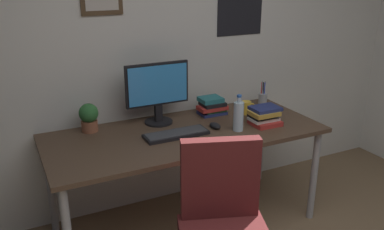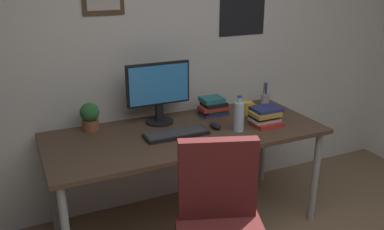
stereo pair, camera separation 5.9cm
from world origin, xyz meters
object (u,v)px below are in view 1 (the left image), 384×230
object	(u,v)px
keyboard	(176,134)
monitor	(158,91)
coffee_mug_near	(247,108)
water_bottle	(238,116)
potted_plant	(89,117)
office_chair	(224,223)
computer_mouse	(215,125)
book_stack_left	(264,116)
pen_cup	(263,99)
book_stack_right	(212,106)

from	to	relation	value
keyboard	monitor	bearing A→B (deg)	92.78
keyboard	coffee_mug_near	xyz separation A→B (m)	(0.66, 0.16, 0.04)
water_bottle	potted_plant	world-z (taller)	water_bottle
office_chair	water_bottle	xyz separation A→B (m)	(0.48, 0.64, 0.31)
computer_mouse	book_stack_left	distance (m)	0.36
office_chair	pen_cup	bearing A→B (deg)	47.05
computer_mouse	coffee_mug_near	bearing A→B (deg)	22.93
office_chair	pen_cup	size ratio (longest dim) A/B	4.75
computer_mouse	book_stack_left	size ratio (longest dim) A/B	0.51
keyboard	potted_plant	distance (m)	0.60
computer_mouse	pen_cup	size ratio (longest dim) A/B	0.55
water_bottle	monitor	bearing A→B (deg)	138.97
coffee_mug_near	book_stack_left	size ratio (longest dim) A/B	0.52
book_stack_left	monitor	bearing A→B (deg)	151.21
potted_plant	monitor	bearing A→B (deg)	-6.36
computer_mouse	book_stack_right	size ratio (longest dim) A/B	0.51
computer_mouse	potted_plant	size ratio (longest dim) A/B	0.56
pen_cup	potted_plant	bearing A→B (deg)	178.09
monitor	book_stack_left	distance (m)	0.77
water_bottle	computer_mouse	bearing A→B (deg)	138.10
computer_mouse	pen_cup	world-z (taller)	pen_cup
potted_plant	book_stack_right	world-z (taller)	potted_plant
book_stack_left	book_stack_right	bearing A→B (deg)	122.89
office_chair	coffee_mug_near	distance (m)	1.18
pen_cup	book_stack_right	xyz separation A→B (m)	(-0.48, -0.02, 0.01)
office_chair	book_stack_left	xyz separation A→B (m)	(0.71, 0.66, 0.27)
pen_cup	book_stack_left	xyz separation A→B (m)	(-0.25, -0.37, 0.01)
potted_plant	book_stack_right	bearing A→B (deg)	-3.98
keyboard	book_stack_right	distance (m)	0.50
water_bottle	potted_plant	size ratio (longest dim) A/B	1.29
potted_plant	book_stack_left	size ratio (longest dim) A/B	0.91
water_bottle	pen_cup	distance (m)	0.61
coffee_mug_near	pen_cup	xyz separation A→B (m)	(0.24, 0.13, 0.00)
computer_mouse	office_chair	bearing A→B (deg)	-115.80
monitor	pen_cup	xyz separation A→B (m)	(0.91, 0.01, -0.19)
potted_plant	book_stack_left	distance (m)	1.21
monitor	computer_mouse	bearing A→B (deg)	-40.69
computer_mouse	water_bottle	size ratio (longest dim) A/B	0.44
pen_cup	book_stack_right	world-z (taller)	pen_cup
water_bottle	coffee_mug_near	xyz separation A→B (m)	(0.24, 0.26, -0.06)
keyboard	pen_cup	xyz separation A→B (m)	(0.89, 0.29, 0.04)
computer_mouse	monitor	bearing A→B (deg)	139.31
water_bottle	coffee_mug_near	world-z (taller)	water_bottle
water_bottle	coffee_mug_near	size ratio (longest dim) A/B	2.29
office_chair	water_bottle	distance (m)	0.86
potted_plant	book_stack_left	bearing A→B (deg)	-20.05
monitor	potted_plant	xyz separation A→B (m)	(-0.48, 0.05, -0.13)
monitor	book_stack_right	bearing A→B (deg)	-1.32
office_chair	monitor	world-z (taller)	monitor
pen_cup	book_stack_left	bearing A→B (deg)	-123.90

